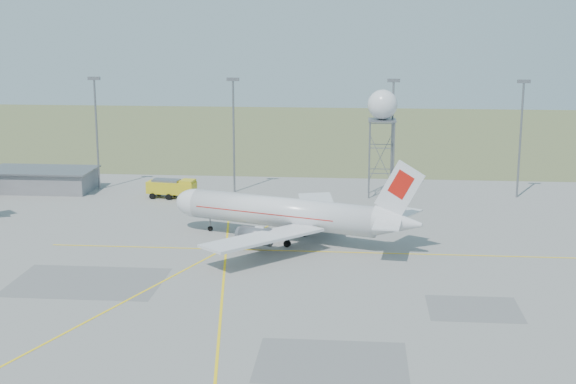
{
  "coord_description": "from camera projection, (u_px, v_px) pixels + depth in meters",
  "views": [
    {
      "loc": [
        12.03,
        -73.9,
        31.43
      ],
      "look_at": [
        1.99,
        40.0,
        5.95
      ],
      "focal_mm": 50.0,
      "sensor_mm": 36.0,
      "label": 1
    }
  ],
  "objects": [
    {
      "name": "mast_b",
      "position": [
        234.0,
        125.0,
        142.12
      ],
      "size": [
        2.2,
        0.5,
        20.5
      ],
      "color": "slate",
      "rests_on": "ground"
    },
    {
      "name": "mast_a",
      "position": [
        96.0,
        124.0,
        144.27
      ],
      "size": [
        2.2,
        0.5,
        20.5
      ],
      "color": "slate",
      "rests_on": "ground"
    },
    {
      "name": "radar_tower",
      "position": [
        382.0,
        137.0,
        139.16
      ],
      "size": [
        5.17,
        5.17,
        18.73
      ],
      "color": "slate",
      "rests_on": "ground"
    },
    {
      "name": "grass_strip",
      "position": [
        313.0,
        133.0,
        215.84
      ],
      "size": [
        400.0,
        120.0,
        0.03
      ],
      "primitive_type": "cube",
      "color": "#5C6F3D",
      "rests_on": "ground"
    },
    {
      "name": "mast_d",
      "position": [
        521.0,
        129.0,
        137.84
      ],
      "size": [
        2.2,
        0.5,
        20.5
      ],
      "color": "slate",
      "rests_on": "ground"
    },
    {
      "name": "mast_c",
      "position": [
        392.0,
        127.0,
        139.73
      ],
      "size": [
        2.2,
        0.5,
        20.5
      ],
      "color": "slate",
      "rests_on": "ground"
    },
    {
      "name": "airliner_main",
      "position": [
        286.0,
        214.0,
        112.84
      ],
      "size": [
        36.73,
        34.63,
        12.81
      ],
      "rotation": [
        0.0,
        0.0,
        2.81
      ],
      "color": "silver",
      "rests_on": "ground"
    },
    {
      "name": "ground",
      "position": [
        233.0,
        337.0,
        79.72
      ],
      "size": [
        400.0,
        400.0,
        0.0
      ],
      "primitive_type": "plane",
      "color": "#979792",
      "rests_on": "ground"
    },
    {
      "name": "fire_truck",
      "position": [
        173.0,
        189.0,
        139.38
      ],
      "size": [
        8.77,
        4.35,
        3.38
      ],
      "rotation": [
        0.0,
        0.0,
        -0.14
      ],
      "color": "gold",
      "rests_on": "ground"
    },
    {
      "name": "building_grey",
      "position": [
        42.0,
        180.0,
        145.37
      ],
      "size": [
        19.0,
        10.0,
        3.9
      ],
      "color": "gray",
      "rests_on": "ground"
    }
  ]
}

